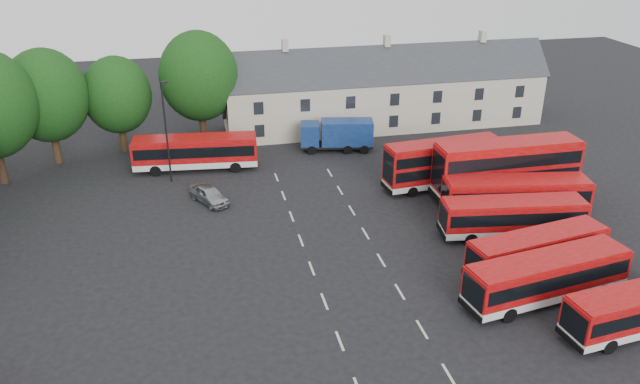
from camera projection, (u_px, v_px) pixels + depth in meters
The scene contains 14 objects.
ground at pixel (318, 284), 41.07m from camera, with size 140.00×140.00×0.00m, color black.
lane_markings at pixel (347, 264), 43.32m from camera, with size 5.15×33.80×0.01m.
treeline at pixel (23, 118), 51.38m from camera, with size 29.92×32.59×12.01m.
terrace_houses at pixel (385, 92), 68.71m from camera, with size 35.70×7.13×10.06m.
bus_row_b at pixel (547, 275), 38.71m from camera, with size 11.17×4.15×3.09m.
bus_row_c at pixel (538, 249), 41.84m from camera, with size 10.34×3.99×2.85m.
bus_row_d at pixel (513, 215), 46.24m from camera, with size 10.81×3.80×2.99m.
bus_row_e at pixel (516, 194), 49.25m from camera, with size 11.65×4.43×3.22m.
bus_dd_south at pixel (507, 166), 52.00m from camera, with size 12.27×2.87×5.03m.
bus_dd_north at pixel (443, 161), 54.08m from camera, with size 10.57×3.39×4.26m.
bus_north at pixel (195, 150), 57.89m from camera, with size 11.56×3.72×3.21m.
box_truck at pixel (338, 134), 62.45m from camera, with size 7.49×3.55×3.15m.
silver_car at pixel (209, 195), 51.95m from camera, with size 1.71×4.26×1.45m, color #A2A5AA.
lamppost at pixel (166, 130), 54.08m from camera, with size 0.64×0.39×9.18m.
Camera 1 is at (-7.26, -33.88, 22.87)m, focal length 35.00 mm.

